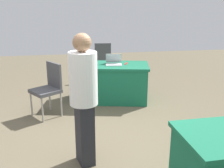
{
  "coord_description": "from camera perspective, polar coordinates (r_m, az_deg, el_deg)",
  "views": [
    {
      "loc": [
        0.42,
        3.37,
        2.01
      ],
      "look_at": [
        -0.17,
        -0.18,
        0.9
      ],
      "focal_mm": 43.84,
      "sensor_mm": 36.0,
      "label": 1
    }
  ],
  "objects": [
    {
      "name": "yarn_ball",
      "position": [
        5.49,
        -3.96,
        4.7
      ],
      "size": [
        0.14,
        0.14,
        0.14
      ],
      "primitive_type": "sphere",
      "color": "#3F5999",
      "rests_on": "table_foreground"
    },
    {
      "name": "table_foreground",
      "position": [
        5.63,
        -0.41,
        0.34
      ],
      "size": [
        1.67,
        1.07,
        0.76
      ],
      "rotation": [
        0.0,
        0.0,
        -0.2
      ],
      "color": "#196647",
      "rests_on": "ground"
    },
    {
      "name": "chair_near_front",
      "position": [
        7.25,
        -1.98,
        5.47
      ],
      "size": [
        0.47,
        0.47,
        0.95
      ],
      "rotation": [
        0.0,
        0.0,
        3.08
      ],
      "color": "#9E9993",
      "rests_on": "ground"
    },
    {
      "name": "ground_plane",
      "position": [
        3.94,
        -2.03,
        -13.52
      ],
      "size": [
        14.4,
        14.4,
        0.0
      ],
      "primitive_type": "plane",
      "color": "brown"
    },
    {
      "name": "scissors_red",
      "position": [
        5.6,
        2.95,
        4.27
      ],
      "size": [
        0.1,
        0.18,
        0.01
      ],
      "primitive_type": "cube",
      "rotation": [
        0.0,
        0.0,
        1.21
      ],
      "color": "red",
      "rests_on": "table_foreground"
    },
    {
      "name": "person_presenter",
      "position": [
        3.3,
        -5.94,
        -2.22
      ],
      "size": [
        0.41,
        0.41,
        1.66
      ],
      "rotation": [
        0.0,
        0.0,
        1.8
      ],
      "color": "#26262D",
      "rests_on": "ground"
    },
    {
      "name": "laptop_silver",
      "position": [
        5.52,
        0.36,
        4.49
      ],
      "size": [
        0.35,
        0.33,
        0.21
      ],
      "rotation": [
        0.0,
        0.0,
        -0.14
      ],
      "color": "silver",
      "rests_on": "table_foreground"
    },
    {
      "name": "chair_tucked_left",
      "position": [
        4.97,
        -13.09,
        -0.46
      ],
      "size": [
        0.61,
        0.61,
        0.95
      ],
      "rotation": [
        0.0,
        0.0,
        -0.96
      ],
      "color": "#9E9993",
      "rests_on": "ground"
    }
  ]
}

